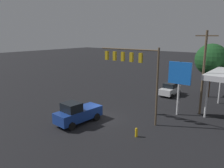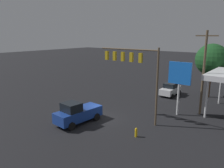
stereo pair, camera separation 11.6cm
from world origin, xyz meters
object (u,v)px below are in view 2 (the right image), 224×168
(fire_hydrant, at_px, (136,132))
(sedan_waiting, at_px, (170,89))
(traffic_signal_assembly, at_px, (133,64))
(street_tree, at_px, (212,60))
(utility_pole, at_px, (204,71))
(price_sign, at_px, (180,76))
(pickup_parked, at_px, (77,113))

(fire_hydrant, bearing_deg, sedan_waiting, -77.55)
(traffic_signal_assembly, relative_size, street_tree, 1.00)
(fire_hydrant, bearing_deg, traffic_signal_assembly, -51.69)
(utility_pole, distance_m, price_sign, 2.78)
(utility_pole, bearing_deg, price_sign, 41.79)
(pickup_parked, distance_m, sedan_waiting, 16.75)
(pickup_parked, distance_m, fire_hydrant, 6.76)
(price_sign, distance_m, pickup_parked, 12.12)
(price_sign, height_order, sedan_waiting, price_sign)
(traffic_signal_assembly, distance_m, price_sign, 5.80)
(price_sign, xyz_separation_m, sedan_waiting, (4.15, -7.50, -3.68))
(utility_pole, xyz_separation_m, street_tree, (1.26, -8.27, 0.50))
(traffic_signal_assembly, distance_m, pickup_parked, 7.84)
(street_tree, bearing_deg, pickup_parked, 66.73)
(sedan_waiting, bearing_deg, price_sign, 28.19)
(fire_hydrant, bearing_deg, street_tree, -94.92)
(street_tree, distance_m, fire_hydrant, 18.74)
(utility_pole, height_order, fire_hydrant, utility_pole)
(utility_pole, distance_m, sedan_waiting, 9.38)
(traffic_signal_assembly, xyz_separation_m, fire_hydrant, (-2.76, 3.50, -5.72))
(price_sign, xyz_separation_m, street_tree, (-0.78, -10.09, 0.99))
(traffic_signal_assembly, xyz_separation_m, pickup_parked, (3.87, 4.58, -5.05))
(utility_pole, height_order, pickup_parked, utility_pole)
(price_sign, xyz_separation_m, fire_hydrant, (0.76, 7.85, -4.20))
(traffic_signal_assembly, bearing_deg, street_tree, -106.61)
(utility_pole, relative_size, sedan_waiting, 2.19)
(traffic_signal_assembly, xyz_separation_m, utility_pole, (-5.56, -6.18, -1.03))
(sedan_waiting, bearing_deg, fire_hydrant, 11.67)
(sedan_waiting, relative_size, fire_hydrant, 5.03)
(price_sign, bearing_deg, street_tree, -94.44)
(traffic_signal_assembly, height_order, sedan_waiting, traffic_signal_assembly)
(street_tree, bearing_deg, sedan_waiting, 27.74)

